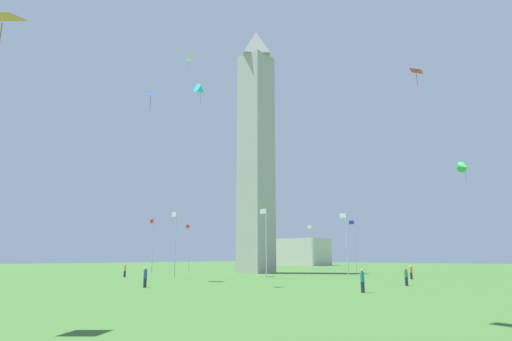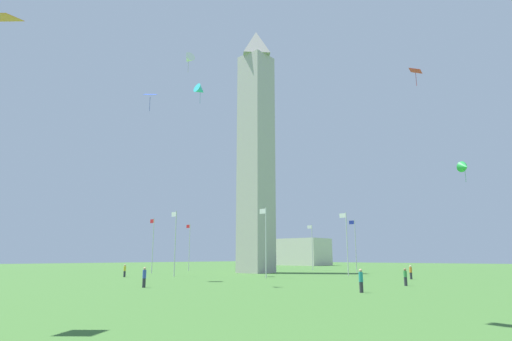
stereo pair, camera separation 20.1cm
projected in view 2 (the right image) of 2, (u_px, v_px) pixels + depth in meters
The scene contains 22 objects.
ground_plane at pixel (256, 273), 70.76m from camera, with size 260.00×260.00×0.00m, color #3D6B2D.
obelisk_monument at pixel (256, 145), 75.22m from camera, with size 4.88×4.88×44.38m.
flagpole_n at pixel (189, 245), 82.86m from camera, with size 1.12×0.14×9.06m.
flagpole_ne at pixel (153, 243), 70.52m from camera, with size 1.12×0.14×9.06m.
flagpole_e at pixel (175, 240), 58.92m from camera, with size 1.12×0.14×9.06m.
flagpole_se at pixel (266, 239), 54.86m from camera, with size 1.12×0.14×9.06m.
flagpole_s at pixel (347, 241), 60.71m from camera, with size 1.12×0.14×9.06m.
flagpole_sw at pixel (355, 243), 73.05m from camera, with size 1.12×0.14×9.06m.
flagpole_w at pixel (312, 245), 84.65m from camera, with size 1.12×0.14×9.06m.
flagpole_nw at pixel (250, 246), 88.71m from camera, with size 1.12×0.14×9.06m.
person_green_shirt at pixel (405, 277), 39.69m from camera, with size 0.32×0.32×1.62m.
person_blue_shirt at pixel (144, 277), 37.48m from camera, with size 0.32×0.32×1.77m.
person_orange_shirt at pixel (411, 272), 51.18m from camera, with size 0.32×0.32×1.66m.
person_teal_shirt at pixel (361, 281), 32.22m from camera, with size 0.32×0.32×1.77m.
person_yellow_shirt at pixel (125, 271), 56.70m from camera, with size 0.32×0.32×1.66m.
kite_orange_diamond at pixel (0, 19), 18.63m from camera, with size 1.96×1.95×2.22m.
kite_white_delta at pixel (188, 59), 44.10m from camera, with size 1.39×1.29×2.11m.
kite_blue_diamond at pixel (150, 95), 52.12m from camera, with size 2.09×2.08×2.50m.
kite_red_diamond at pixel (415, 71), 41.48m from camera, with size 1.25×1.30×1.82m.
kite_green_delta at pixel (465, 167), 52.54m from camera, with size 2.06×2.07×2.75m.
kite_cyan_delta at pixel (200, 90), 65.35m from camera, with size 1.69×1.93×3.17m.
distant_building at pixel (298, 252), 134.06m from camera, with size 18.53×10.71×8.26m.
Camera 2 is at (-47.49, 55.16, 2.70)m, focal length 29.56 mm.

